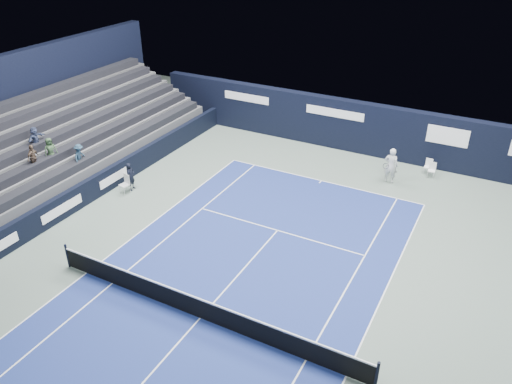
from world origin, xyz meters
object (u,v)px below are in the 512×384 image
line_judge_chair (125,183)px  tennis_net (199,308)px  folding_chair_back_b (428,165)px  folding_chair_back_a (432,169)px  tennis_player (391,165)px

line_judge_chair → tennis_net: (8.50, -5.96, -0.06)m
line_judge_chair → tennis_net: tennis_net is taller
folding_chair_back_b → line_judge_chair: line_judge_chair is taller
folding_chair_back_a → tennis_player: tennis_player is taller
folding_chair_back_a → folding_chair_back_b: (-0.26, 0.35, 0.01)m
tennis_net → tennis_player: 13.87m
folding_chair_back_a → tennis_net: tennis_net is taller
folding_chair_back_b → line_judge_chair: 16.44m
folding_chair_back_b → tennis_player: (-1.63, -2.04, 0.50)m
folding_chair_back_b → tennis_net: tennis_net is taller
line_judge_chair → tennis_player: tennis_player is taller
folding_chair_back_b → tennis_net: 16.27m
folding_chair_back_a → folding_chair_back_b: bearing=124.4°
line_judge_chair → tennis_player: size_ratio=0.51×
folding_chair_back_b → line_judge_chair: size_ratio=0.86×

